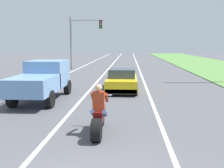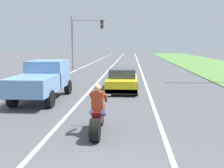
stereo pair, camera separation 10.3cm
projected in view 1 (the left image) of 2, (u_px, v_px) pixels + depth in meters
lane_stripe_left_solid at (66, 75)px, 24.57m from camera, size 0.14×120.00×0.01m
lane_stripe_right_solid at (141, 75)px, 24.10m from camera, size 0.14×120.00×0.01m
lane_stripe_centre_dashed at (103, 75)px, 24.34m from camera, size 0.14×120.00×0.01m
motorcycle_with_rider at (99, 116)px, 8.09m from camera, size 0.70×2.21×1.62m
sports_car_yellow at (122, 81)px, 15.91m from camera, size 1.84×4.30×1.37m
pickup_truck_left_lane_light_blue at (42, 79)px, 13.13m from camera, size 2.02×4.80×1.98m
traffic_light_mast_near at (81, 35)px, 29.59m from camera, size 3.96×0.34×6.00m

